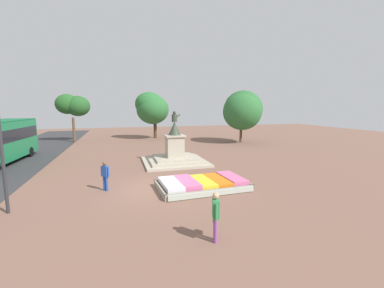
% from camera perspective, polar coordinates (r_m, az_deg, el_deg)
% --- Properties ---
extents(ground_plane, '(90.91, 90.91, 0.00)m').
position_cam_1_polar(ground_plane, '(14.88, -8.62, -9.82)').
color(ground_plane, brown).
extents(flower_planter, '(5.18, 3.24, 0.57)m').
position_cam_1_polar(flower_planter, '(14.73, 2.31, -8.91)').
color(flower_planter, '#38281C').
rests_on(flower_planter, ground_plane).
extents(statue_monument, '(5.07, 5.07, 4.26)m').
position_cam_1_polar(statue_monument, '(21.19, -3.85, -2.21)').
color(statue_monument, '#B2A893').
rests_on(statue_monument, ground_plane).
extents(banner_pole, '(0.14, 0.58, 6.41)m').
position_cam_1_polar(banner_pole, '(13.36, -36.89, 1.40)').
color(banner_pole, '#2D2D33').
rests_on(banner_pole, ground_plane).
extents(pedestrian_with_handbag, '(0.34, 0.72, 1.75)m').
position_cam_1_polar(pedestrian_with_handbag, '(9.07, 5.26, -15.16)').
color(pedestrian_with_handbag, '#8C4C99').
rests_on(pedestrian_with_handbag, ground_plane).
extents(pedestrian_near_planter, '(0.45, 0.41, 1.64)m').
position_cam_1_polar(pedestrian_near_planter, '(14.93, -18.76, -6.34)').
color(pedestrian_near_planter, '#264CA5').
rests_on(pedestrian_near_planter, ground_plane).
extents(park_tree_far_left, '(4.29, 2.82, 6.25)m').
position_cam_1_polar(park_tree_far_left, '(37.48, -24.94, 7.79)').
color(park_tree_far_left, brown).
rests_on(park_tree_far_left, ground_plane).
extents(park_tree_behind_statue, '(4.73, 4.93, 6.67)m').
position_cam_1_polar(park_tree_behind_statue, '(37.61, -8.93, 7.96)').
color(park_tree_behind_statue, '#4C3823').
rests_on(park_tree_behind_statue, ground_plane).
extents(park_tree_far_right, '(5.26, 5.73, 6.65)m').
position_cam_1_polar(park_tree_far_right, '(33.44, 11.19, 7.36)').
color(park_tree_far_right, brown).
rests_on(park_tree_far_right, ground_plane).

